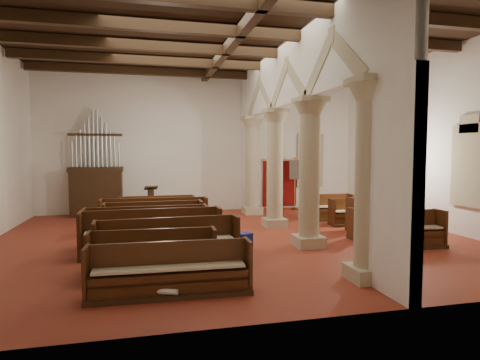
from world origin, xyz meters
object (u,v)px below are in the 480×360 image
nave_pew_0 (170,278)px  processional_banner (295,192)px  pipe_organ (96,182)px  lectern (151,203)px  aisle_pew_0 (412,235)px

nave_pew_0 → processional_banner: bearing=59.4°
pipe_organ → processional_banner: (8.48, -0.26, -0.57)m
pipe_organ → nave_pew_0: size_ratio=1.48×
lectern → aisle_pew_0: (6.88, -7.15, -0.18)m
processional_banner → nave_pew_0: (-6.12, -9.67, -0.49)m
lectern → processional_banner: processional_banner is taller
pipe_organ → aisle_pew_0: size_ratio=2.46×
pipe_organ → processional_banner: 8.50m
pipe_organ → aisle_pew_0: bearing=-40.6°
nave_pew_0 → aisle_pew_0: bearing=20.0°
lectern → aisle_pew_0: 9.93m
pipe_organ → processional_banner: bearing=-1.8°
lectern → aisle_pew_0: bearing=-54.9°
lectern → nave_pew_0: bearing=-97.4°
aisle_pew_0 → pipe_organ: bearing=142.0°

